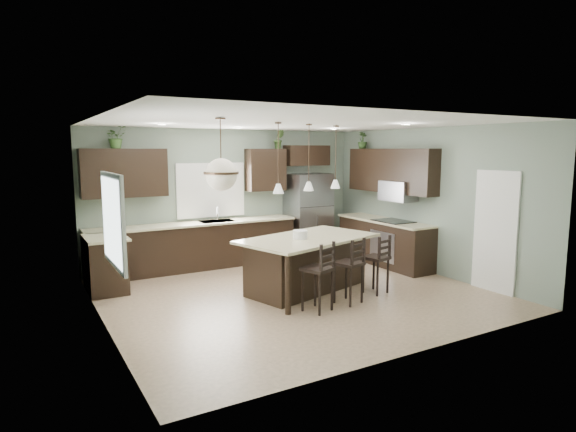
# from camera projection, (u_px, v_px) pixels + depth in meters

# --- Properties ---
(ground) EXTENTS (6.00, 6.00, 0.00)m
(ground) POSITION_uv_depth(u_px,v_px,m) (295.00, 293.00, 8.02)
(ground) COLOR #9E8466
(ground) RESTS_ON ground
(pantry_door) EXTENTS (0.04, 0.82, 2.04)m
(pantry_door) POSITION_uv_depth(u_px,v_px,m) (495.00, 232.00, 8.03)
(pantry_door) COLOR white
(pantry_door) RESTS_ON ground
(window_back) EXTENTS (1.35, 0.02, 1.00)m
(window_back) POSITION_uv_depth(u_px,v_px,m) (211.00, 190.00, 9.96)
(window_back) COLOR white
(window_back) RESTS_ON room_shell
(window_left) EXTENTS (0.02, 1.10, 1.00)m
(window_left) POSITION_uv_depth(u_px,v_px,m) (112.00, 221.00, 5.64)
(window_left) COLOR white
(window_left) RESTS_ON room_shell
(left_return_cabs) EXTENTS (0.60, 0.90, 0.90)m
(left_return_cabs) POSITION_uv_depth(u_px,v_px,m) (105.00, 265.00, 8.08)
(left_return_cabs) COLOR black
(left_return_cabs) RESTS_ON ground
(left_return_countertop) EXTENTS (0.66, 0.96, 0.04)m
(left_return_countertop) POSITION_uv_depth(u_px,v_px,m) (105.00, 238.00, 8.03)
(left_return_countertop) COLOR beige
(left_return_countertop) RESTS_ON left_return_cabs
(back_lower_cabs) EXTENTS (4.20, 0.60, 0.90)m
(back_lower_cabs) POSITION_uv_depth(u_px,v_px,m) (196.00, 247.00, 9.64)
(back_lower_cabs) COLOR black
(back_lower_cabs) RESTS_ON ground
(back_countertop) EXTENTS (4.20, 0.66, 0.04)m
(back_countertop) POSITION_uv_depth(u_px,v_px,m) (196.00, 224.00, 9.56)
(back_countertop) COLOR beige
(back_countertop) RESTS_ON back_lower_cabs
(sink_inset) EXTENTS (0.70, 0.45, 0.01)m
(sink_inset) POSITION_uv_depth(u_px,v_px,m) (217.00, 221.00, 9.78)
(sink_inset) COLOR gray
(sink_inset) RESTS_ON back_countertop
(faucet) EXTENTS (0.02, 0.02, 0.28)m
(faucet) POSITION_uv_depth(u_px,v_px,m) (217.00, 214.00, 9.73)
(faucet) COLOR silver
(faucet) RESTS_ON back_countertop
(back_upper_left) EXTENTS (1.55, 0.34, 0.90)m
(back_upper_left) POSITION_uv_depth(u_px,v_px,m) (124.00, 173.00, 8.90)
(back_upper_left) COLOR black
(back_upper_left) RESTS_ON room_shell
(back_upper_right) EXTENTS (0.85, 0.34, 0.90)m
(back_upper_right) POSITION_uv_depth(u_px,v_px,m) (266.00, 170.00, 10.37)
(back_upper_right) COLOR black
(back_upper_right) RESTS_ON room_shell
(fridge_header) EXTENTS (1.05, 0.34, 0.45)m
(fridge_header) POSITION_uv_depth(u_px,v_px,m) (307.00, 155.00, 10.84)
(fridge_header) COLOR black
(fridge_header) RESTS_ON room_shell
(right_lower_cabs) EXTENTS (0.60, 2.35, 0.90)m
(right_lower_cabs) POSITION_uv_depth(u_px,v_px,m) (384.00, 243.00, 10.05)
(right_lower_cabs) COLOR black
(right_lower_cabs) RESTS_ON ground
(right_countertop) EXTENTS (0.66, 2.35, 0.04)m
(right_countertop) POSITION_uv_depth(u_px,v_px,m) (384.00, 221.00, 9.97)
(right_countertop) COLOR beige
(right_countertop) RESTS_ON right_lower_cabs
(cooktop) EXTENTS (0.58, 0.75, 0.02)m
(cooktop) POSITION_uv_depth(u_px,v_px,m) (393.00, 221.00, 9.73)
(cooktop) COLOR black
(cooktop) RESTS_ON right_countertop
(wall_oven_front) EXTENTS (0.01, 0.72, 0.60)m
(wall_oven_front) POSITION_uv_depth(u_px,v_px,m) (382.00, 246.00, 9.66)
(wall_oven_front) COLOR gray
(wall_oven_front) RESTS_ON right_lower_cabs
(right_upper_cabs) EXTENTS (0.34, 2.35, 0.90)m
(right_upper_cabs) POSITION_uv_depth(u_px,v_px,m) (391.00, 171.00, 9.91)
(right_upper_cabs) COLOR black
(right_upper_cabs) RESTS_ON room_shell
(microwave) EXTENTS (0.40, 0.75, 0.40)m
(microwave) POSITION_uv_depth(u_px,v_px,m) (398.00, 191.00, 9.70)
(microwave) COLOR gray
(microwave) RESTS_ON right_upper_cabs
(refrigerator) EXTENTS (0.90, 0.74, 1.85)m
(refrigerator) POSITION_uv_depth(u_px,v_px,m) (308.00, 215.00, 10.79)
(refrigerator) COLOR gray
(refrigerator) RESTS_ON ground
(kitchen_island) EXTENTS (2.57, 1.88, 0.92)m
(kitchen_island) POSITION_uv_depth(u_px,v_px,m) (308.00, 264.00, 8.11)
(kitchen_island) COLOR black
(kitchen_island) RESTS_ON ground
(serving_dish) EXTENTS (0.24, 0.24, 0.14)m
(serving_dish) POSITION_uv_depth(u_px,v_px,m) (300.00, 235.00, 7.90)
(serving_dish) COLOR silver
(serving_dish) RESTS_ON kitchen_island
(bar_stool_left) EXTENTS (0.50, 0.50, 1.05)m
(bar_stool_left) POSITION_uv_depth(u_px,v_px,m) (317.00, 276.00, 7.07)
(bar_stool_left) COLOR black
(bar_stool_left) RESTS_ON ground
(bar_stool_center) EXTENTS (0.48, 0.48, 1.04)m
(bar_stool_center) POSITION_uv_depth(u_px,v_px,m) (348.00, 271.00, 7.45)
(bar_stool_center) COLOR black
(bar_stool_center) RESTS_ON ground
(bar_stool_right) EXTENTS (0.44, 0.44, 0.99)m
(bar_stool_right) POSITION_uv_depth(u_px,v_px,m) (376.00, 264.00, 7.98)
(bar_stool_right) COLOR black
(bar_stool_right) RESTS_ON ground
(pendant_left) EXTENTS (0.17, 0.17, 1.10)m
(pendant_left) POSITION_uv_depth(u_px,v_px,m) (278.00, 158.00, 7.37)
(pendant_left) COLOR silver
(pendant_left) RESTS_ON room_shell
(pendant_center) EXTENTS (0.17, 0.17, 1.10)m
(pendant_center) POSITION_uv_depth(u_px,v_px,m) (309.00, 158.00, 7.87)
(pendant_center) COLOR white
(pendant_center) RESTS_ON room_shell
(pendant_right) EXTENTS (0.17, 0.17, 1.10)m
(pendant_right) POSITION_uv_depth(u_px,v_px,m) (336.00, 157.00, 8.36)
(pendant_right) COLOR white
(pendant_right) RESTS_ON room_shell
(chandelier) EXTENTS (0.47, 0.47, 0.96)m
(chandelier) POSITION_uv_depth(u_px,v_px,m) (221.00, 154.00, 6.36)
(chandelier) COLOR beige
(chandelier) RESTS_ON room_shell
(plant_back_left) EXTENTS (0.46, 0.43, 0.42)m
(plant_back_left) POSITION_uv_depth(u_px,v_px,m) (116.00, 137.00, 8.73)
(plant_back_left) COLOR #365927
(plant_back_left) RESTS_ON back_upper_left
(plant_back_right) EXTENTS (0.28, 0.26, 0.41)m
(plant_back_right) POSITION_uv_depth(u_px,v_px,m) (279.00, 139.00, 10.41)
(plant_back_right) COLOR #324F22
(plant_back_right) RESTS_ON back_upper_right
(plant_right_wall) EXTENTS (0.21, 0.21, 0.37)m
(plant_right_wall) POSITION_uv_depth(u_px,v_px,m) (362.00, 140.00, 10.59)
(plant_right_wall) COLOR #2C4920
(plant_right_wall) RESTS_ON right_upper_cabs
(room_shell) EXTENTS (6.00, 6.00, 6.00)m
(room_shell) POSITION_uv_depth(u_px,v_px,m) (295.00, 192.00, 7.79)
(room_shell) COLOR slate
(room_shell) RESTS_ON ground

